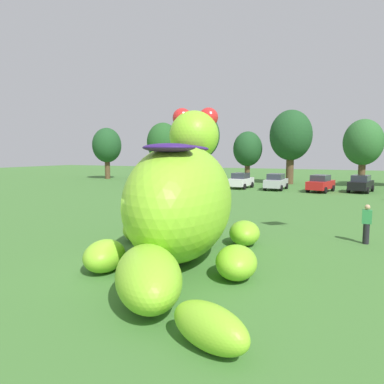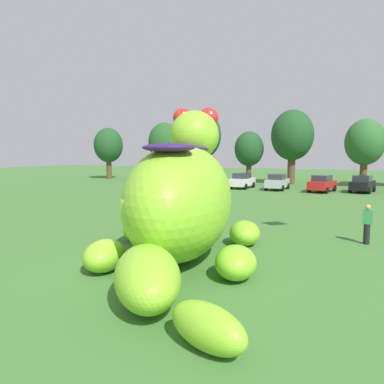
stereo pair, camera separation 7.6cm
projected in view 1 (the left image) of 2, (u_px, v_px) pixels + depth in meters
The scene contains 16 objects.
ground_plane at pixel (132, 267), 12.05m from camera, with size 160.00×160.00×0.00m, color #427533.
giant_inflatable_creature at pixel (181, 199), 13.12m from camera, with size 8.13×10.79×5.96m.
car_green at pixel (174, 178), 42.61m from camera, with size 2.23×4.24×1.72m.
car_yellow at pixel (204, 179), 40.93m from camera, with size 2.60×4.38×1.72m.
car_white at pixel (241, 181), 39.20m from camera, with size 2.12×4.19×1.72m.
car_silver at pixel (276, 182), 37.59m from camera, with size 2.06×4.16×1.72m.
car_red at pixel (321, 183), 35.50m from camera, with size 2.58×4.37×1.72m.
car_black at pixel (361, 184), 35.17m from camera, with size 2.54×4.36×1.72m.
tree_far_left at pixel (107, 146), 53.41m from camera, with size 4.34×4.34×7.70m.
tree_left at pixel (163, 143), 50.38m from camera, with size 4.63×4.63×8.22m.
tree_mid_left at pixel (201, 136), 50.16m from camera, with size 5.46×5.46×9.69m.
tree_centre_left at pixel (248, 149), 46.30m from camera, with size 3.79×3.79×6.73m.
tree_centre at pixel (291, 136), 44.02m from camera, with size 5.21×5.21×9.25m.
tree_centre_right at pixel (363, 143), 40.41m from camera, with size 4.38×4.38×7.77m.
spectator_mid_field at pixel (367, 224), 15.11m from camera, with size 0.38×0.26×1.71m.
spectator_by_cars at pixel (215, 209), 19.12m from camera, with size 0.38×0.26×1.71m.
Camera 1 is at (6.80, -9.74, 3.88)m, focal length 33.00 mm.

